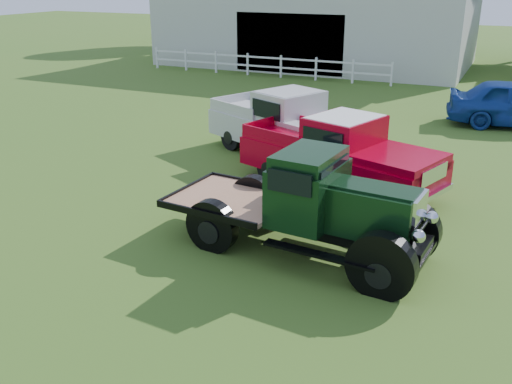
% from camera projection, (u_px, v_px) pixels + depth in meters
% --- Properties ---
extents(ground, '(120.00, 120.00, 0.00)m').
position_uv_depth(ground, '(222.00, 259.00, 11.37)').
color(ground, '#476521').
extents(shed_left, '(18.80, 10.20, 5.60)m').
position_uv_depth(shed_left, '(319.00, 17.00, 35.13)').
color(shed_left, '#B8B8B0').
rests_on(shed_left, ground).
extents(fence_rail, '(14.20, 0.16, 1.20)m').
position_uv_depth(fence_rail, '(264.00, 65.00, 31.23)').
color(fence_rail, white).
rests_on(fence_rail, ground).
extents(vintage_flatbed, '(5.60, 2.62, 2.15)m').
position_uv_depth(vintage_flatbed, '(303.00, 202.00, 11.33)').
color(vintage_flatbed, black).
rests_on(vintage_flatbed, ground).
extents(red_pickup, '(5.85, 3.71, 1.99)m').
position_uv_depth(red_pickup, '(340.00, 152.00, 14.74)').
color(red_pickup, '#AC001B').
rests_on(red_pickup, ground).
extents(white_pickup, '(5.85, 4.19, 2.01)m').
position_uv_depth(white_pickup, '(286.00, 124.00, 17.45)').
color(white_pickup, '#BDBCBA').
rests_on(white_pickup, ground).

